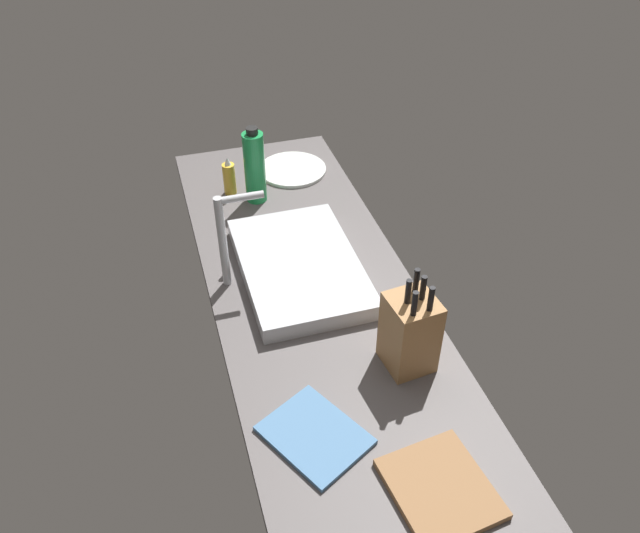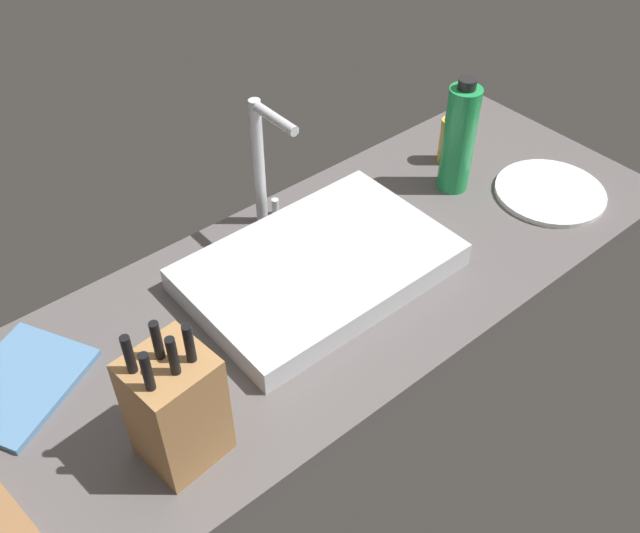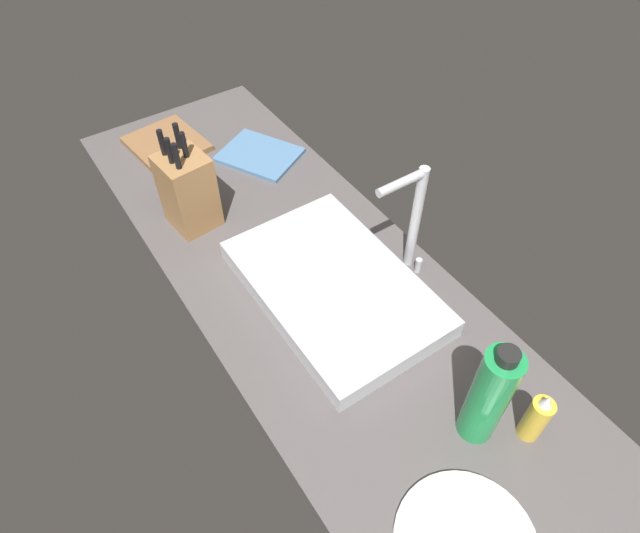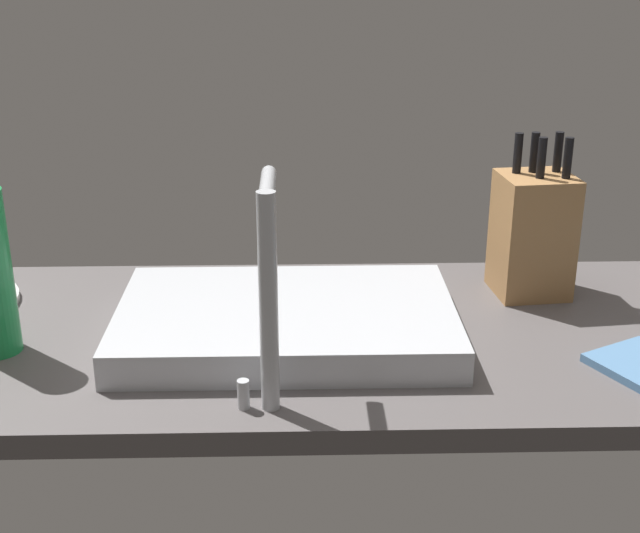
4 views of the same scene
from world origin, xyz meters
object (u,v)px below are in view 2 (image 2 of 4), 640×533
object	(u,v)px
soap_bottle	(449,139)
dinner_plate	(550,192)
dish_towel	(19,384)
faucet	(263,157)
sink_basin	(319,267)
water_bottle	(459,139)
knife_block	(176,407)

from	to	relation	value
soap_bottle	dinner_plate	size ratio (longest dim) A/B	0.57
dish_towel	faucet	bearing A→B (deg)	7.80
soap_bottle	dish_towel	bearing A→B (deg)	179.80
faucet	dinner_plate	size ratio (longest dim) A/B	1.19
sink_basin	soap_bottle	distance (cm)	50.41
sink_basin	water_bottle	distance (cm)	43.78
faucet	dinner_plate	xyz separation A→B (cm)	(54.97, -32.54, -16.31)
soap_bottle	water_bottle	bearing A→B (deg)	-129.58
water_bottle	dinner_plate	distance (cm)	24.93
sink_basin	dish_towel	distance (cm)	57.43
soap_bottle	dish_towel	distance (cm)	105.27
knife_block	soap_bottle	world-z (taller)	knife_block
soap_bottle	water_bottle	distance (cm)	12.13
sink_basin	water_bottle	xyz separation A→B (cm)	(42.46, 3.60, 10.06)
faucet	dish_towel	xyz separation A→B (cm)	(-58.15, -7.96, -16.31)
dinner_plate	dish_towel	size ratio (longest dim) A/B	1.10
dish_towel	dinner_plate	bearing A→B (deg)	-12.26
sink_basin	soap_bottle	size ratio (longest dim) A/B	3.65
faucet	water_bottle	distance (cm)	43.80
knife_block	soap_bottle	distance (cm)	94.52
knife_block	dish_towel	xyz separation A→B (cm)	(-14.96, 28.35, -10.02)
knife_block	soap_bottle	size ratio (longest dim) A/B	1.96
water_bottle	faucet	bearing A→B (deg)	158.19
sink_basin	dinner_plate	size ratio (longest dim) A/B	2.07
sink_basin	knife_block	world-z (taller)	knife_block
faucet	dish_towel	distance (cm)	60.92
water_bottle	dinner_plate	world-z (taller)	water_bottle
faucet	dinner_plate	bearing A→B (deg)	-30.62
dish_towel	water_bottle	bearing A→B (deg)	-4.77
knife_block	soap_bottle	bearing A→B (deg)	11.09
water_bottle	sink_basin	bearing A→B (deg)	-175.15
dish_towel	sink_basin	bearing A→B (deg)	-11.90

